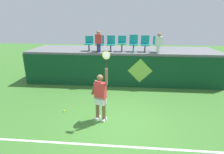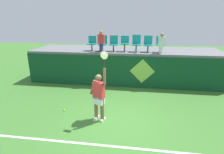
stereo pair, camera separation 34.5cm
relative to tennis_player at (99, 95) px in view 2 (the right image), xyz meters
The scene contains 17 objects.
ground_plane 1.13m from the tennis_player, ahead, with size 40.00×40.00×0.00m, color #3D752D.
court_back_wall 3.51m from the tennis_player, 80.31° to the left, with size 10.63×0.20×1.68m, color #0F4223.
spectator_platform 4.87m from the tennis_player, 82.96° to the left, with size 10.63×2.74×0.12m, color slate.
court_baseline_stripe 1.76m from the tennis_player, 66.57° to the right, with size 9.56×0.08×0.01m, color white.
tennis_player is the anchor object (origin of this frame).
tennis_ball 1.84m from the tennis_player, 164.05° to the left, with size 0.07×0.07×0.07m, color #D1E533.
water_bottle 3.87m from the tennis_player, 71.96° to the left, with size 0.06×0.06×0.24m, color #26B272.
stadium_chair_0 4.48m from the tennis_player, 106.79° to the left, with size 0.44×0.42×0.80m.
stadium_chair_1 4.36m from the tennis_player, 98.85° to the left, with size 0.44×0.42×0.84m.
stadium_chair_2 4.31m from the tennis_player, 90.49° to the left, with size 0.44×0.42×0.83m.
stadium_chair_3 4.35m from the tennis_player, 82.16° to the left, with size 0.44×0.42×0.82m.
stadium_chair_4 4.48m from the tennis_player, 73.93° to the left, with size 0.44×0.42×0.88m.
stadium_chair_5 4.68m from the tennis_player, 66.40° to the left, with size 0.44×0.42×0.84m.
stadium_chair_6 4.96m from the tennis_player, 59.31° to the left, with size 0.44×0.42×0.83m.
spectator_0 4.63m from the tennis_player, 56.54° to the left, with size 0.34×0.20×1.02m.
spectator_1 4.01m from the tennis_player, 99.84° to the left, with size 0.34×0.20×1.11m.
wall_signage_mount 3.81m from the tennis_player, 65.19° to the left, with size 1.27×0.01×1.56m.
Camera 2 is at (0.66, -5.48, 3.47)m, focal length 28.54 mm.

